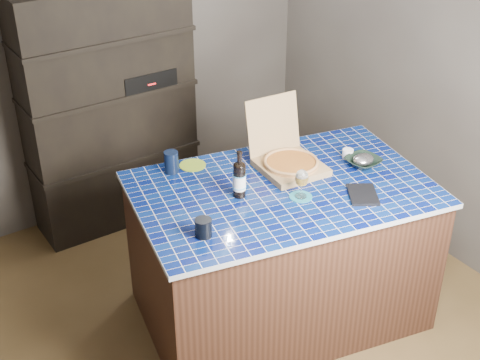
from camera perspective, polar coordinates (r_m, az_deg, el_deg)
room at (r=3.50m, az=-1.47°, el=2.59°), size 3.50×3.50×3.50m
shelving_unit at (r=4.89m, az=-11.06°, el=5.96°), size 1.20×0.41×1.80m
kitchen_island at (r=4.07m, az=3.47°, el=-6.17°), size 1.86×1.38×0.92m
pizza_box at (r=3.98m, az=4.19°, el=1.67°), size 0.39×0.46×0.39m
mead_bottle at (r=3.67m, az=-0.06°, el=0.10°), size 0.08×0.08×0.28m
teal_trivet at (r=3.73m, az=5.21°, el=-1.44°), size 0.13×0.13×0.01m
wine_glass at (r=3.67m, az=5.29°, el=0.12°), size 0.08×0.08×0.17m
tumbler at (r=3.38m, az=-3.14°, el=-4.08°), size 0.09×0.09×0.10m
dvd_case at (r=3.78m, az=10.43°, el=-1.23°), size 0.25×0.27×0.02m
bowl at (r=4.08m, az=10.47°, el=1.54°), size 0.22×0.22×0.05m
foil_contents at (r=4.07m, az=10.49°, el=1.72°), size 0.14×0.11×0.06m
white_jar at (r=4.15m, az=9.18°, el=2.23°), size 0.07×0.07×0.06m
navy_cup at (r=3.94m, az=-5.88°, el=1.53°), size 0.08×0.08×0.13m
green_trivet at (r=4.03m, az=-4.06°, el=1.27°), size 0.16×0.16×0.01m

